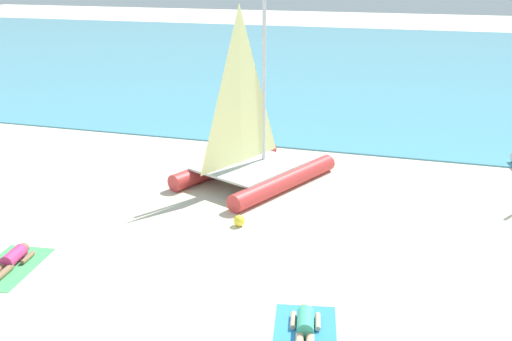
% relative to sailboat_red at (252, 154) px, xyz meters
% --- Properties ---
extents(ground_plane, '(120.00, 120.00, 0.00)m').
position_rel_sailboat_red_xyz_m(ground_plane, '(0.80, 3.10, -0.85)').
color(ground_plane, beige).
extents(ocean_water, '(120.00, 40.00, 0.05)m').
position_rel_sailboat_red_xyz_m(ocean_water, '(0.80, 23.48, -0.83)').
color(ocean_water, '#4C9EB7').
rests_on(ocean_water, ground).
extents(sailboat_red, '(4.33, 5.14, 5.72)m').
position_rel_sailboat_red_xyz_m(sailboat_red, '(0.00, 0.00, 0.00)').
color(sailboat_red, '#CC3838').
rests_on(sailboat_red, ground).
extents(towel_left, '(1.31, 2.01, 0.01)m').
position_rel_sailboat_red_xyz_m(towel_left, '(-3.46, -6.41, -0.85)').
color(towel_left, '#4CB266').
rests_on(towel_left, ground).
extents(sunbather_left, '(0.59, 1.57, 0.30)m').
position_rel_sailboat_red_xyz_m(sunbather_left, '(-3.46, -6.34, -0.72)').
color(sunbather_left, '#D83372').
rests_on(sunbather_left, towel_left).
extents(towel_right, '(1.44, 2.07, 0.01)m').
position_rel_sailboat_red_xyz_m(towel_right, '(3.10, -6.99, -0.85)').
color(towel_right, '#338CD8').
rests_on(towel_right, ground).
extents(sunbather_right, '(0.69, 1.56, 0.30)m').
position_rel_sailboat_red_xyz_m(sunbather_right, '(3.08, -6.92, -0.72)').
color(sunbather_right, '#3FB28C').
rests_on(sunbather_right, towel_right).
extents(beach_ball, '(0.28, 0.28, 0.28)m').
position_rel_sailboat_red_xyz_m(beach_ball, '(0.60, -3.03, -0.71)').
color(beach_ball, yellow).
rests_on(beach_ball, ground).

